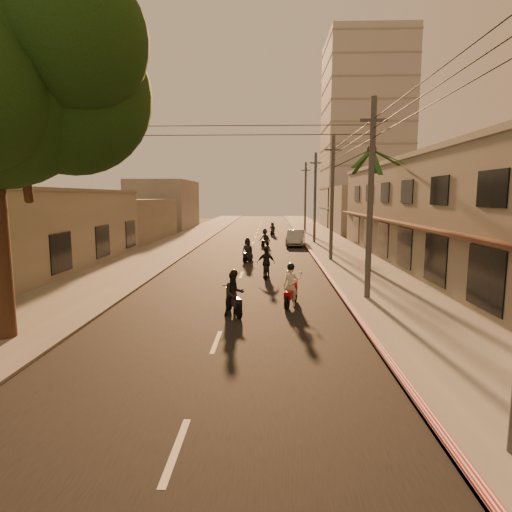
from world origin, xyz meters
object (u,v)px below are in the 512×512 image
object	(u,v)px
palm_tree	(371,157)
scooter_mid_b	(266,264)
scooter_red	(291,287)
scooter_far_a	(248,251)
parked_car	(296,238)
scooter_far_c	(272,229)
scooter_far_b	(265,239)
scooter_mid_a	(234,294)

from	to	relation	value
palm_tree	scooter_mid_b	size ratio (longest dim) A/B	4.31
palm_tree	scooter_red	xyz separation A→B (m)	(-5.37, -9.34, -6.30)
scooter_far_a	parked_car	distance (m)	11.21
scooter_mid_b	scooter_far_c	world-z (taller)	scooter_mid_b
scooter_mid_b	scooter_far_a	size ratio (longest dim) A/B	1.07
scooter_far_b	palm_tree	bearing A→B (deg)	-39.71
scooter_red	scooter_mid_a	distance (m)	2.71
palm_tree	scooter_mid_a	bearing A→B (deg)	-125.62
scooter_red	scooter_far_c	distance (m)	33.35
scooter_red	scooter_mid_b	distance (m)	6.66
scooter_mid_b	scooter_far_a	xyz separation A→B (m)	(-1.39, 5.93, -0.02)
palm_tree	scooter_far_b	xyz separation A→B (m)	(-6.76, 12.30, -6.34)
scooter_far_b	parked_car	world-z (taller)	scooter_far_b
scooter_far_a	parked_car	world-z (taller)	scooter_far_a
palm_tree	scooter_red	distance (m)	12.48
scooter_mid_a	scooter_far_a	size ratio (longest dim) A/B	1.04
scooter_red	parked_car	world-z (taller)	scooter_red
scooter_far_a	scooter_far_c	world-z (taller)	scooter_far_a
parked_car	scooter_mid_b	bearing A→B (deg)	-92.23
scooter_mid_a	parked_car	world-z (taller)	scooter_mid_a
palm_tree	scooter_red	bearing A→B (deg)	-119.89
scooter_mid_b	scooter_far_a	distance (m)	6.09
scooter_red	scooter_far_b	xyz separation A→B (m)	(-1.39, 21.64, -0.04)
scooter_mid_b	parked_car	bearing A→B (deg)	80.39
scooter_far_a	scooter_far_c	distance (m)	20.95
scooter_mid_b	scooter_mid_a	bearing A→B (deg)	-98.81
scooter_mid_a	parked_car	size ratio (longest dim) A/B	0.39
scooter_far_a	palm_tree	bearing A→B (deg)	-3.52
scooter_mid_b	scooter_far_a	world-z (taller)	scooter_mid_b
scooter_mid_a	scooter_far_c	bearing A→B (deg)	64.07
scooter_far_b	scooter_far_c	distance (m)	11.74
scooter_far_c	palm_tree	bearing A→B (deg)	-63.21
scooter_mid_a	scooter_far_b	distance (m)	23.05
scooter_far_b	scooter_far_a	bearing A→B (deg)	-75.55
palm_tree	scooter_far_c	world-z (taller)	palm_tree
scooter_red	scooter_far_a	world-z (taller)	scooter_red
scooter_mid_a	palm_tree	bearing A→B (deg)	31.23
scooter_red	scooter_far_c	size ratio (longest dim) A/B	1.13
scooter_red	scooter_mid_b	world-z (taller)	scooter_red
scooter_mid_a	scooter_far_a	distance (m)	13.89
palm_tree	scooter_mid_b	bearing A→B (deg)	-156.87
palm_tree	scooter_far_a	xyz separation A→B (m)	(-7.89, 3.15, -6.34)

